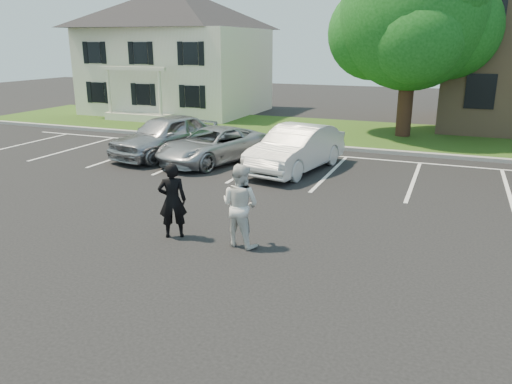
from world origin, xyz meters
TOP-DOWN VIEW (x-y plane):
  - ground_plane at (0.00, 0.00)m, footprint 90.00×90.00m
  - curb at (0.00, 12.00)m, footprint 40.00×0.30m
  - grass_strip at (0.00, 16.00)m, footprint 44.00×8.00m
  - stall_lines at (1.40, 8.95)m, footprint 34.00×5.36m
  - house at (-13.00, 19.97)m, footprint 10.30×9.22m
  - tree at (1.67, 16.13)m, footprint 7.80×7.20m
  - man_black_suit at (-1.99, 0.79)m, footprint 0.77×0.69m
  - man_white_shirt at (-0.34, 0.91)m, footprint 1.03×0.87m
  - car_silver_west at (-6.72, 8.21)m, footprint 3.12×5.19m
  - car_silver_minivan at (-4.52, 7.95)m, footprint 3.52×5.14m
  - car_white_sedan at (-1.24, 7.90)m, footprint 2.53×5.01m

SIDE VIEW (x-z plane):
  - ground_plane at x=0.00m, z-range 0.00..0.00m
  - stall_lines at x=1.40m, z-range 0.00..0.01m
  - grass_strip at x=0.00m, z-range 0.00..0.08m
  - curb at x=0.00m, z-range 0.00..0.15m
  - car_silver_minivan at x=-4.52m, z-range 0.00..1.31m
  - car_white_sedan at x=-1.24m, z-range 0.00..1.58m
  - car_silver_west at x=-6.72m, z-range 0.00..1.65m
  - man_black_suit at x=-1.99m, z-range 0.00..1.77m
  - man_white_shirt at x=-0.34m, z-range 0.00..1.87m
  - house at x=-13.00m, z-range 0.03..7.63m
  - tree at x=1.67m, z-range 0.95..9.75m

